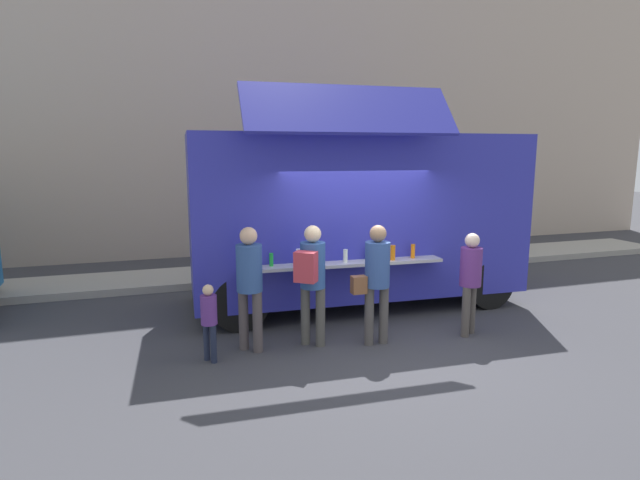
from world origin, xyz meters
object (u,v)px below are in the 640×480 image
customer_rear_waiting (249,278)px  child_near_queue (209,316)px  customer_mid_with_backpack (312,273)px  customer_extra_browsing (470,275)px  trash_bin (475,243)px  food_truck_main (355,214)px  customer_front_ordering (376,275)px

customer_rear_waiting → child_near_queue: customer_rear_waiting is taller
customer_mid_with_backpack → customer_extra_browsing: size_ratio=1.11×
trash_bin → customer_rear_waiting: bearing=-148.3°
trash_bin → child_near_queue: bearing=-149.2°
trash_bin → customer_mid_with_backpack: (-5.65, -4.14, 0.57)m
trash_bin → customer_rear_waiting: (-6.53, -4.03, 0.55)m
customer_mid_with_backpack → customer_extra_browsing: bearing=-59.7°
food_truck_main → trash_bin: size_ratio=5.86×
food_truck_main → customer_rear_waiting: bearing=-140.3°
customer_extra_browsing → customer_mid_with_backpack: bearing=50.9°
customer_front_ordering → customer_rear_waiting: 1.81m
customer_front_ordering → child_near_queue: bearing=87.7°
trash_bin → customer_extra_browsing: bearing=-125.9°
food_truck_main → customer_rear_waiting: food_truck_main is taller
trash_bin → child_near_queue: child_near_queue is taller
trash_bin → customer_front_ordering: bearing=-137.5°
child_near_queue → food_truck_main: bearing=-0.3°
customer_mid_with_backpack → customer_extra_browsing: 2.45m
customer_extra_browsing → customer_rear_waiting: bearing=50.9°
customer_extra_browsing → child_near_queue: customer_extra_browsing is taller
customer_rear_waiting → food_truck_main: bearing=-9.7°
customer_mid_with_backpack → food_truck_main: bearing=-0.0°
food_truck_main → customer_extra_browsing: 2.48m
customer_front_ordering → customer_mid_with_backpack: customer_mid_with_backpack is taller
customer_front_ordering → customer_extra_browsing: (1.52, -0.10, -0.10)m
customer_front_ordering → child_near_queue: customer_front_ordering is taller
customer_extra_browsing → child_near_queue: size_ratio=1.49×
customer_front_ordering → customer_mid_with_backpack: 0.93m
customer_rear_waiting → customer_extra_browsing: size_ratio=1.12×
customer_mid_with_backpack → customer_rear_waiting: bearing=120.3°
food_truck_main → trash_bin: 4.99m
customer_mid_with_backpack → trash_bin: bearing=-16.2°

